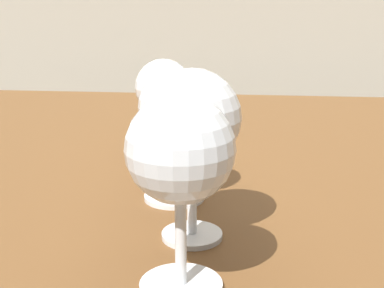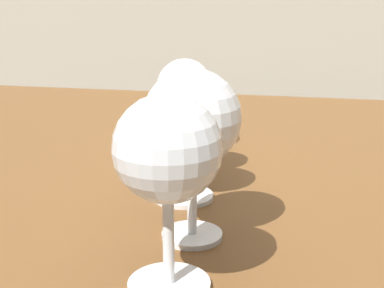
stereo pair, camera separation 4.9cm
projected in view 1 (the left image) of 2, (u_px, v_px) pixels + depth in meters
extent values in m
cube|color=brown|center=(177.00, 166.00, 0.77)|extent=(1.27, 0.93, 0.03)
cylinder|color=white|center=(181.00, 286.00, 0.42)|extent=(0.07, 0.07, 0.00)
cylinder|color=white|center=(181.00, 235.00, 0.41)|extent=(0.01, 0.01, 0.08)
sphere|color=white|center=(180.00, 149.00, 0.39)|extent=(0.08, 0.08, 0.08)
ellipsoid|color=gold|center=(180.00, 153.00, 0.39)|extent=(0.07, 0.07, 0.03)
cylinder|color=white|center=(192.00, 235.00, 0.51)|extent=(0.06, 0.06, 0.00)
cylinder|color=white|center=(192.00, 192.00, 0.50)|extent=(0.01, 0.01, 0.08)
sphere|color=white|center=(192.00, 118.00, 0.48)|extent=(0.09, 0.09, 0.09)
ellipsoid|color=maroon|center=(192.00, 121.00, 0.48)|extent=(0.08, 0.08, 0.03)
cylinder|color=white|center=(174.00, 197.00, 0.61)|extent=(0.07, 0.07, 0.00)
cylinder|color=white|center=(174.00, 162.00, 0.59)|extent=(0.01, 0.01, 0.08)
sphere|color=white|center=(173.00, 107.00, 0.58)|extent=(0.08, 0.08, 0.08)
ellipsoid|color=beige|center=(173.00, 107.00, 0.58)|extent=(0.07, 0.07, 0.03)
cylinder|color=white|center=(176.00, 171.00, 0.69)|extent=(0.06, 0.06, 0.00)
cylinder|color=white|center=(176.00, 148.00, 0.68)|extent=(0.01, 0.01, 0.06)
sphere|color=white|center=(176.00, 108.00, 0.67)|extent=(0.07, 0.07, 0.07)
ellipsoid|color=#EACC66|center=(176.00, 111.00, 0.67)|extent=(0.06, 0.06, 0.03)
cylinder|color=white|center=(164.00, 149.00, 0.79)|extent=(0.06, 0.06, 0.00)
cylinder|color=white|center=(164.00, 127.00, 0.78)|extent=(0.01, 0.01, 0.06)
sphere|color=white|center=(163.00, 87.00, 0.76)|extent=(0.08, 0.08, 0.08)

